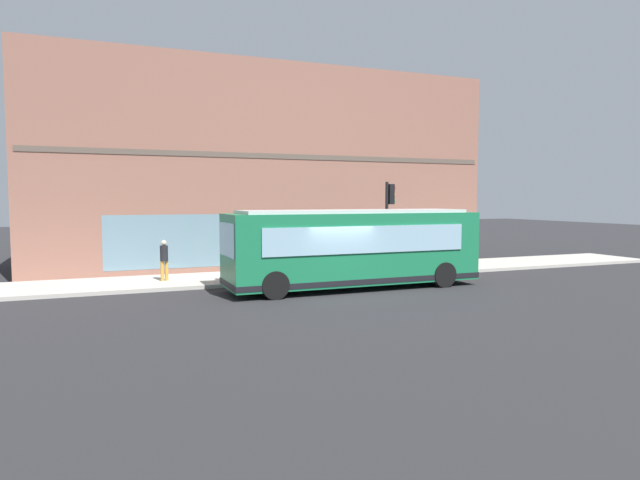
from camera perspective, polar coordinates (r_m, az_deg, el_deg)
ground at (r=20.69m, az=1.54°, el=-5.45°), size 120.00×120.00×0.00m
sidewalk_curb at (r=24.83m, az=-2.64°, el=-3.64°), size 3.83×40.00×0.15m
building_corner at (r=30.49m, az=-6.55°, el=7.08°), size 8.51×22.84×10.02m
city_bus_nearside at (r=21.53m, az=3.48°, el=-0.90°), size 2.65×10.06×3.07m
traffic_light_near_corner at (r=24.87m, az=7.16°, el=3.12°), size 0.32×0.49×4.10m
fire_hydrant at (r=23.41m, az=-3.44°, el=-3.05°), size 0.35×0.35×0.74m
pedestrian_near_hydrant at (r=22.52m, az=-9.52°, el=-2.08°), size 0.32×0.32×1.53m
pedestrian_by_light_pole at (r=25.10m, az=0.42°, el=-1.05°), size 0.32×0.32×1.76m
pedestrian_walking_along_curb at (r=23.38m, az=-15.82°, el=-1.75°), size 0.32×0.32×1.66m
pedestrian_near_building_entrance at (r=27.60m, az=10.39°, el=-0.75°), size 0.32×0.32×1.67m
newspaper_vending_box at (r=25.72m, az=4.67°, el=-2.19°), size 0.44×0.43×0.90m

